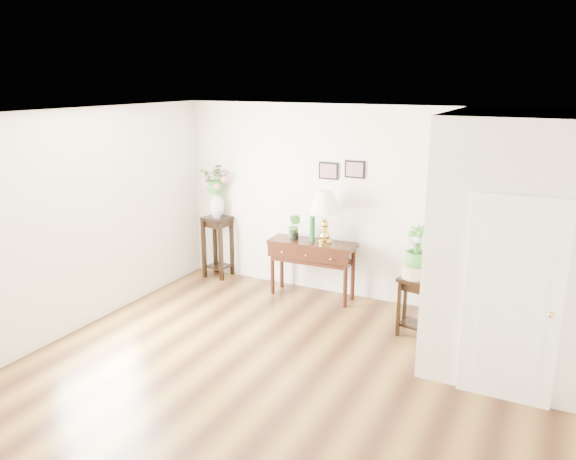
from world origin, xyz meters
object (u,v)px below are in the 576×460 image
Objects in this scene: console_table at (312,269)px; plant_stand_b at (414,306)px; table_lamp at (325,220)px; plant_stand_a at (218,247)px.

console_table is 1.70× the size of plant_stand_b.
table_lamp reaches higher than console_table.
plant_stand_a is at bearing 175.56° from table_lamp.
console_table reaches higher than plant_stand_b.
console_table is at bearing 161.22° from plant_stand_b.
plant_stand_b is (1.47, -0.56, -0.83)m from table_lamp.
plant_stand_b is at bearing -21.36° from console_table.
table_lamp is at bearing 159.00° from plant_stand_b.
table_lamp is (0.19, 0.00, 0.78)m from console_table.
console_table is 0.80m from table_lamp.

